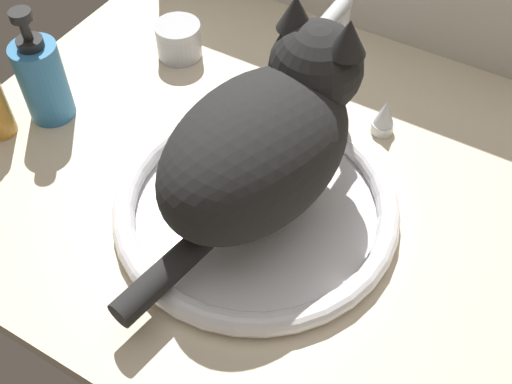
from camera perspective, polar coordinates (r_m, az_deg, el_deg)
countertop at (r=81.63cm, az=5.74°, el=-0.67°), size 102.09×69.56×3.00cm
sink_basin at (r=77.03cm, az=0.00°, el=-1.30°), size 35.70×35.70×2.80cm
faucet at (r=85.99cm, az=7.16°, el=10.72°), size 19.21×9.24×19.25cm
cat at (r=70.14cm, az=1.09°, el=5.06°), size 21.51×38.81×21.66cm
metal_jar at (r=99.47cm, az=-7.14°, el=13.74°), size 7.09×7.09×5.57cm
soap_pump_bottle at (r=90.85cm, az=-19.11°, el=9.83°), size 6.36×6.36×17.15cm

